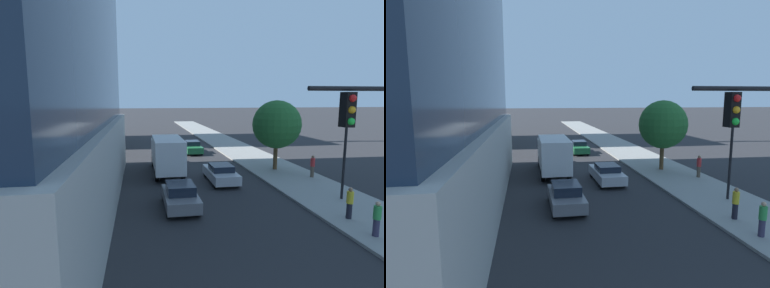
# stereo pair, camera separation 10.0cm
# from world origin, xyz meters

# --- Properties ---
(sidewalk) EXTENTS (5.20, 120.00, 0.15)m
(sidewalk) POSITION_xyz_m (7.92, 20.00, 0.07)
(sidewalk) COLOR gray
(sidewalk) RESTS_ON ground
(construction_building) EXTENTS (25.75, 15.18, 31.99)m
(construction_building) POSITION_xyz_m (-17.26, 43.25, 14.08)
(construction_building) COLOR #B2AFA8
(construction_building) RESTS_ON ground
(street_lamp) EXTENTS (0.44, 0.44, 5.44)m
(street_lamp) POSITION_xyz_m (8.31, 13.23, 3.74)
(street_lamp) COLOR black
(street_lamp) RESTS_ON sidewalk
(street_tree) EXTENTS (4.20, 4.20, 6.10)m
(street_tree) POSITION_xyz_m (7.71, 21.66, 4.13)
(street_tree) COLOR brown
(street_tree) RESTS_ON sidewalk
(car_silver) EXTENTS (1.91, 4.65, 1.39)m
(car_silver) POSITION_xyz_m (1.98, 18.89, 0.69)
(car_silver) COLOR #B7B7BC
(car_silver) RESTS_ON ground
(car_gray) EXTENTS (1.89, 4.06, 1.48)m
(car_gray) POSITION_xyz_m (-1.85, 13.69, 0.74)
(car_gray) COLOR slate
(car_gray) RESTS_ON ground
(car_green) EXTENTS (1.82, 4.64, 1.46)m
(car_green) POSITION_xyz_m (1.98, 31.78, 0.71)
(car_green) COLOR #1E6638
(car_green) RESTS_ON ground
(box_truck) EXTENTS (2.34, 7.95, 3.17)m
(box_truck) POSITION_xyz_m (-1.85, 22.34, 1.78)
(box_truck) COLOR silver
(box_truck) RESTS_ON ground
(pedestrian_yellow_shirt) EXTENTS (0.34, 0.34, 1.68)m
(pedestrian_yellow_shirt) POSITION_xyz_m (6.61, 10.24, 1.01)
(pedestrian_yellow_shirt) COLOR black
(pedestrian_yellow_shirt) RESTS_ON sidewalk
(pedestrian_red_shirt) EXTENTS (0.34, 0.34, 1.77)m
(pedestrian_red_shirt) POSITION_xyz_m (9.45, 18.54, 1.06)
(pedestrian_red_shirt) COLOR brown
(pedestrian_red_shirt) RESTS_ON sidewalk
(pedestrian_green_shirt) EXTENTS (0.34, 0.34, 1.64)m
(pedestrian_green_shirt) POSITION_xyz_m (6.44, 8.15, 0.99)
(pedestrian_green_shirt) COLOR #38334C
(pedestrian_green_shirt) RESTS_ON sidewalk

